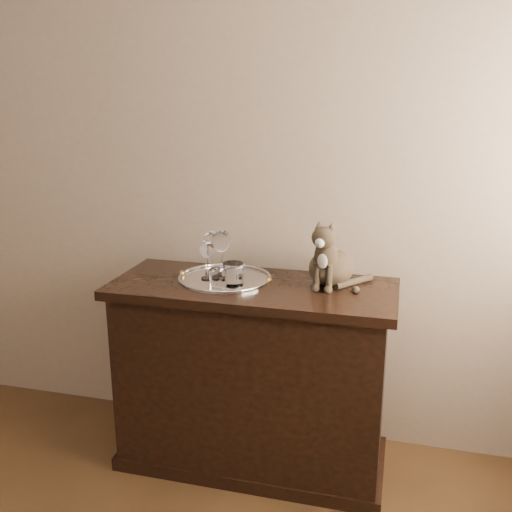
{
  "coord_description": "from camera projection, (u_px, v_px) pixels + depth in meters",
  "views": [
    {
      "loc": [
        1.19,
        -0.26,
        1.62
      ],
      "look_at": [
        0.61,
        1.95,
        0.97
      ],
      "focal_mm": 40.0,
      "sensor_mm": 36.0,
      "label": 1
    }
  ],
  "objects": [
    {
      "name": "wall_back",
      "position": [
        147.0,
        154.0,
        2.7
      ],
      "size": [
        4.0,
        0.1,
        2.7
      ],
      "primitive_type": "cube",
      "color": "tan",
      "rests_on": "ground"
    },
    {
      "name": "cat",
      "position": [
        332.0,
        251.0,
        2.37
      ],
      "size": [
        0.34,
        0.32,
        0.29
      ],
      "primitive_type": null,
      "rotation": [
        0.0,
        0.0,
        -0.22
      ],
      "color": "#4E3D2F",
      "rests_on": "sideboard"
    },
    {
      "name": "wine_glass_c",
      "position": [
        207.0,
        260.0,
        2.42
      ],
      "size": [
        0.06,
        0.06,
        0.17
      ],
      "primitive_type": null,
      "color": "white",
      "rests_on": "tray"
    },
    {
      "name": "sideboard",
      "position": [
        253.0,
        376.0,
        2.51
      ],
      "size": [
        1.2,
        0.5,
        0.85
      ],
      "primitive_type": null,
      "color": "black",
      "rests_on": "ground"
    },
    {
      "name": "wine_glass_d",
      "position": [
        222.0,
        253.0,
        2.45
      ],
      "size": [
        0.08,
        0.08,
        0.21
      ],
      "primitive_type": null,
      "color": "white",
      "rests_on": "tray"
    },
    {
      "name": "wine_glass_a",
      "position": [
        211.0,
        252.0,
        2.5
      ],
      "size": [
        0.07,
        0.07,
        0.19
      ],
      "primitive_type": null,
      "color": "white",
      "rests_on": "tray"
    },
    {
      "name": "tumbler_a",
      "position": [
        233.0,
        274.0,
        2.35
      ],
      "size": [
        0.09,
        0.09,
        0.1
      ],
      "primitive_type": "cylinder",
      "color": "white",
      "rests_on": "tray"
    },
    {
      "name": "tumbler_b",
      "position": [
        218.0,
        279.0,
        2.32
      ],
      "size": [
        0.07,
        0.07,
        0.08
      ],
      "primitive_type": "cylinder",
      "color": "white",
      "rests_on": "tray"
    },
    {
      "name": "tray",
      "position": [
        225.0,
        279.0,
        2.45
      ],
      "size": [
        0.4,
        0.4,
        0.01
      ],
      "primitive_type": "cylinder",
      "color": "silver",
      "rests_on": "sideboard"
    }
  ]
}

